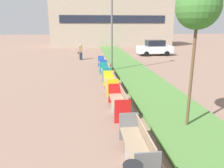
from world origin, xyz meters
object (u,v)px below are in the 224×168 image
bench_yellow_frame (111,84)px  bench_blue_frame (103,64)px  bench_teal_frame (106,72)px  sapling_tree_near (198,8)px  bench_red_frame (119,103)px  street_lamp_post (112,9)px  parked_car_distant (155,48)px  bench_grey_frame (138,148)px  pedestrian_walking (81,52)px

bench_yellow_frame → bench_blue_frame: (0.00, 6.47, 0.01)m
bench_teal_frame → sapling_tree_near: 9.31m
bench_red_frame → bench_yellow_frame: same height
street_lamp_post → parked_car_distant: 11.79m
bench_grey_frame → pedestrian_walking: pedestrian_walking is taller
bench_teal_frame → parked_car_distant: bearing=57.9°
bench_grey_frame → bench_yellow_frame: bearing=90.0°
bench_grey_frame → bench_red_frame: (0.00, 3.53, 0.00)m
bench_teal_frame → pedestrian_walking: size_ratio=1.43×
bench_red_frame → bench_blue_frame: same height
bench_grey_frame → bench_red_frame: bearing=90.0°
bench_yellow_frame → bench_teal_frame: bearing=90.0°
bench_red_frame → bench_yellow_frame: 3.14m
bench_teal_frame → parked_car_distant: 13.07m
bench_yellow_frame → parked_car_distant: size_ratio=0.51×
bench_grey_frame → parked_car_distant: size_ratio=0.53×
sapling_tree_near → parked_car_distant: bearing=76.1°
bench_blue_frame → pedestrian_walking: pedestrian_walking is taller
bench_blue_frame → sapling_tree_near: bearing=-79.3°
street_lamp_post → bench_red_frame: bearing=-94.2°
bench_teal_frame → parked_car_distant: (6.94, 11.06, 0.54)m
bench_red_frame → parked_car_distant: parked_car_distant is taller
sapling_tree_near → parked_car_distant: 20.13m
bench_blue_frame → parked_car_distant: bearing=48.3°
bench_red_frame → parked_car_distant: bearing=68.3°
bench_yellow_frame → sapling_tree_near: bearing=-66.7°
bench_grey_frame → bench_yellow_frame: (-0.00, 6.67, -0.00)m
bench_grey_frame → street_lamp_post: (0.61, 11.74, 4.38)m
parked_car_distant → street_lamp_post: bearing=-126.9°
street_lamp_post → sapling_tree_near: 10.25m
bench_yellow_frame → bench_teal_frame: same height
bench_blue_frame → street_lamp_post: size_ratio=0.28×
bench_teal_frame → bench_blue_frame: bearing=90.0°
sapling_tree_near → bench_red_frame: bearing=138.9°
bench_grey_frame → bench_yellow_frame: size_ratio=1.03×
bench_red_frame → bench_blue_frame: bearing=90.0°
pedestrian_walking → street_lamp_post: bearing=-68.6°
bench_grey_frame → bench_teal_frame: 9.86m
bench_teal_frame → pedestrian_walking: (-1.99, 8.52, 0.47)m
sapling_tree_near → bench_blue_frame: bearing=100.7°
bench_yellow_frame → pedestrian_walking: pedestrian_walking is taller
bench_grey_frame → pedestrian_walking: 18.50m
bench_red_frame → bench_teal_frame: size_ratio=0.98×
bench_grey_frame → sapling_tree_near: bearing=36.8°
sapling_tree_near → parked_car_distant: sapling_tree_near is taller
bench_grey_frame → bench_blue_frame: (0.00, 13.14, 0.01)m
bench_yellow_frame → bench_blue_frame: size_ratio=0.89×
bench_yellow_frame → pedestrian_walking: bearing=99.6°
bench_yellow_frame → bench_blue_frame: same height
bench_red_frame → pedestrian_walking: pedestrian_walking is taller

